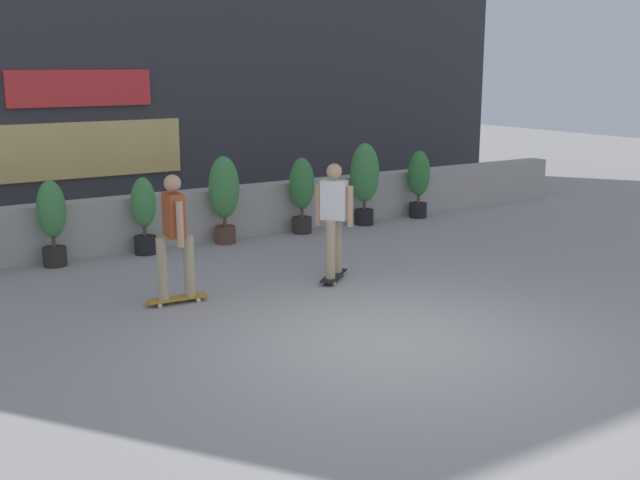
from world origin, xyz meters
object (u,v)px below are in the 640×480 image
(potted_plant_4, at_px, (224,193))
(potted_plant_7, at_px, (419,180))
(potted_plant_5, at_px, (302,190))
(potted_plant_3, at_px, (144,212))
(skater_mid_plaza, at_px, (174,233))
(potted_plant_6, at_px, (365,177))
(skater_far_left, at_px, (334,216))
(potted_plant_2, at_px, (52,218))

(potted_plant_4, distance_m, potted_plant_7, 4.35)
(potted_plant_5, distance_m, potted_plant_7, 2.77)
(potted_plant_3, bearing_deg, skater_mid_plaza, -102.65)
(potted_plant_4, height_order, potted_plant_6, potted_plant_6)
(potted_plant_6, bearing_deg, skater_far_left, -132.17)
(potted_plant_5, xyz_separation_m, potted_plant_7, (2.77, 0.00, -0.03))
(potted_plant_2, bearing_deg, skater_mid_plaza, -73.80)
(potted_plant_7, xyz_separation_m, skater_far_left, (-4.09, -3.02, 0.17))
(potted_plant_2, xyz_separation_m, skater_mid_plaza, (0.83, -2.84, 0.19))
(potted_plant_7, bearing_deg, potted_plant_4, 180.00)
(skater_mid_plaza, bearing_deg, potted_plant_3, 77.35)
(potted_plant_6, height_order, potted_plant_7, potted_plant_6)
(potted_plant_6, distance_m, potted_plant_7, 1.36)
(potted_plant_3, xyz_separation_m, potted_plant_5, (3.03, -0.00, 0.10))
(skater_far_left, bearing_deg, potted_plant_3, 119.55)
(potted_plant_4, bearing_deg, potted_plant_7, 0.00)
(potted_plant_2, relative_size, skater_mid_plaza, 0.79)
(potted_plant_5, height_order, potted_plant_6, potted_plant_6)
(potted_plant_3, bearing_deg, potted_plant_4, -0.00)
(skater_far_left, bearing_deg, potted_plant_4, 94.87)
(potted_plant_2, relative_size, potted_plant_3, 1.06)
(potted_plant_4, relative_size, skater_mid_plaza, 0.90)
(potted_plant_7, bearing_deg, potted_plant_6, 180.00)
(potted_plant_2, distance_m, skater_mid_plaza, 2.96)
(potted_plant_4, xyz_separation_m, potted_plant_7, (4.34, 0.00, -0.12))
(potted_plant_5, bearing_deg, skater_far_left, -113.54)
(potted_plant_5, height_order, skater_mid_plaza, skater_mid_plaza)
(potted_plant_4, xyz_separation_m, potted_plant_5, (1.57, 0.00, -0.09))
(potted_plant_7, bearing_deg, skater_mid_plaza, -156.18)
(potted_plant_7, xyz_separation_m, skater_mid_plaza, (-6.44, -2.84, 0.17))
(potted_plant_4, height_order, skater_mid_plaza, skater_mid_plaza)
(potted_plant_2, distance_m, potted_plant_3, 1.46)
(potted_plant_3, height_order, potted_plant_5, potted_plant_5)
(potted_plant_3, xyz_separation_m, potted_plant_6, (4.45, -0.00, 0.23))
(potted_plant_6, relative_size, potted_plant_7, 1.16)
(potted_plant_3, height_order, potted_plant_6, potted_plant_6)
(potted_plant_2, distance_m, potted_plant_5, 4.49)
(potted_plant_7, relative_size, skater_mid_plaza, 0.80)
(potted_plant_5, relative_size, skater_far_left, 0.82)
(potted_plant_2, height_order, skater_mid_plaza, skater_mid_plaza)
(potted_plant_3, distance_m, potted_plant_4, 1.47)
(potted_plant_6, relative_size, skater_mid_plaza, 0.93)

